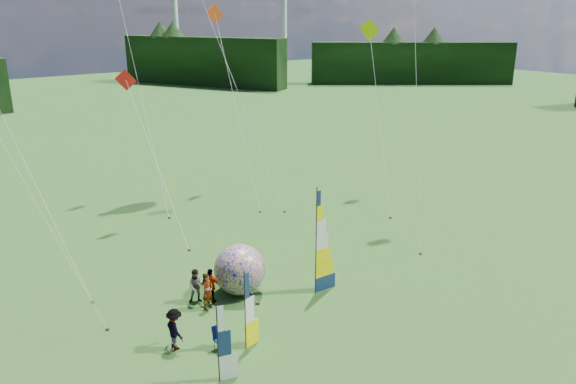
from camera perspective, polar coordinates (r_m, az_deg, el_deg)
ground at (r=25.45m, az=7.59°, el=-13.65°), size 220.00×220.00×0.00m
treeline_ring at (r=23.61m, az=7.99°, el=-5.35°), size 210.00×210.00×8.00m
turbine_left at (r=139.41m, az=-0.39°, el=18.67°), size 8.00×1.20×30.00m
turbine_right at (r=131.73m, az=-11.46°, el=18.38°), size 8.00×1.20×30.00m
feather_banner_main at (r=27.00m, az=2.87°, el=-5.26°), size 1.42×0.18×5.28m
side_banner_left at (r=23.14m, az=-4.38°, el=-12.09°), size 0.96×0.25×3.41m
side_banner_far at (r=21.50m, az=-7.13°, el=-15.15°), size 0.93×0.36×3.16m
bol_inflatable at (r=27.68m, az=-4.94°, el=-7.85°), size 2.85×2.85×2.51m
spectator_a at (r=26.60m, az=-8.18°, el=-9.96°), size 0.77×0.66×1.80m
spectator_b at (r=27.29m, az=-9.28°, el=-9.40°), size 0.91×0.78×1.68m
spectator_c at (r=24.01m, az=-11.44°, el=-13.49°), size 0.43×1.15×1.78m
spectator_d at (r=27.10m, az=-7.84°, el=-9.45°), size 0.93×1.08×1.75m
camp_chair at (r=23.81m, az=-6.77°, el=-14.56°), size 0.62×0.62×1.04m
kite_whale at (r=40.64m, az=-6.45°, el=14.52°), size 7.85×15.68×21.82m
kite_rainbow_delta at (r=28.97m, az=-25.19°, el=4.22°), size 10.49×12.65×14.48m
kite_parafoil at (r=34.44m, az=12.99°, el=11.80°), size 11.03×11.73×19.68m
small_kite_red at (r=34.50m, az=-13.30°, el=3.86°), size 2.68×9.31×10.31m
small_kite_orange at (r=40.83m, az=-5.27°, el=9.31°), size 6.18×11.48×14.36m
small_kite_yellow at (r=40.04m, az=9.33°, el=8.18°), size 9.49×10.90×13.26m
small_kite_pink at (r=24.83m, az=-25.85°, el=3.04°), size 7.33×7.13×15.29m
small_kite_green at (r=40.82m, az=-15.13°, el=11.86°), size 4.02×11.97×18.73m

